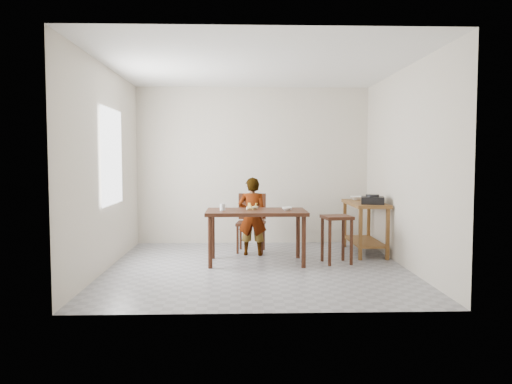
{
  "coord_description": "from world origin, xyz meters",
  "views": [
    {
      "loc": [
        -0.23,
        -6.66,
        1.48
      ],
      "look_at": [
        0.0,
        0.4,
        1.0
      ],
      "focal_mm": 35.0,
      "sensor_mm": 36.0,
      "label": 1
    }
  ],
  "objects_px": {
    "prep_counter": "(365,227)",
    "child": "(252,216)",
    "dining_chair": "(251,223)",
    "dining_table": "(256,237)",
    "stool": "(337,239)"
  },
  "relations": [
    {
      "from": "dining_table",
      "to": "dining_chair",
      "type": "xyz_separation_m",
      "value": [
        -0.06,
        0.85,
        0.08
      ]
    },
    {
      "from": "child",
      "to": "dining_chair",
      "type": "distance_m",
      "value": 0.31
    },
    {
      "from": "dining_chair",
      "to": "prep_counter",
      "type": "bearing_deg",
      "value": 2.55
    },
    {
      "from": "dining_table",
      "to": "child",
      "type": "height_order",
      "value": "child"
    },
    {
      "from": "dining_chair",
      "to": "dining_table",
      "type": "bearing_deg",
      "value": -78.93
    },
    {
      "from": "prep_counter",
      "to": "stool",
      "type": "relative_size",
      "value": 1.78
    },
    {
      "from": "stool",
      "to": "dining_table",
      "type": "bearing_deg",
      "value": 177.47
    },
    {
      "from": "dining_table",
      "to": "stool",
      "type": "height_order",
      "value": "dining_table"
    },
    {
      "from": "prep_counter",
      "to": "dining_chair",
      "type": "bearing_deg",
      "value": 175.21
    },
    {
      "from": "child",
      "to": "stool",
      "type": "bearing_deg",
      "value": 159.23
    },
    {
      "from": "dining_table",
      "to": "dining_chair",
      "type": "bearing_deg",
      "value": 93.73
    },
    {
      "from": "dining_table",
      "to": "child",
      "type": "bearing_deg",
      "value": 94.08
    },
    {
      "from": "prep_counter",
      "to": "dining_table",
      "type": "bearing_deg",
      "value": -157.85
    },
    {
      "from": "prep_counter",
      "to": "child",
      "type": "xyz_separation_m",
      "value": [
        -1.76,
        -0.12,
        0.2
      ]
    },
    {
      "from": "dining_chair",
      "to": "child",
      "type": "bearing_deg",
      "value": -79.68
    }
  ]
}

